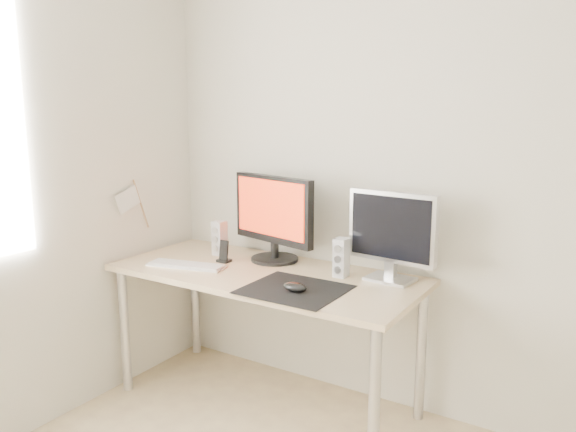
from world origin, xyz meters
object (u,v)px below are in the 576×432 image
at_px(mouse, 295,287).
at_px(phone_dock, 224,255).
at_px(main_monitor, 273,215).
at_px(keyboard, 186,265).
at_px(desk, 265,286).
at_px(speaker_right, 341,258).
at_px(speaker_left, 220,238).
at_px(second_monitor, 392,232).

bearing_deg(mouse, phone_dock, 158.88).
xyz_separation_m(main_monitor, keyboard, (-0.33, -0.34, -0.25)).
distance_m(desk, phone_dock, 0.32).
bearing_deg(speaker_right, main_monitor, 171.67).
xyz_separation_m(speaker_left, keyboard, (-0.00, -0.28, -0.09)).
distance_m(mouse, phone_dock, 0.63).
bearing_deg(phone_dock, mouse, -21.12).
xyz_separation_m(desk, main_monitor, (-0.08, 0.19, 0.33)).
relative_size(speaker_left, keyboard, 0.45).
bearing_deg(phone_dock, main_monitor, 37.19).
xyz_separation_m(keyboard, phone_dock, (0.11, 0.17, 0.03)).
bearing_deg(speaker_left, second_monitor, 3.48).
bearing_deg(keyboard, second_monitor, 18.75).
bearing_deg(main_monitor, speaker_right, -8.33).
bearing_deg(speaker_right, second_monitor, 16.75).
bearing_deg(keyboard, phone_dock, 56.56).
xyz_separation_m(main_monitor, phone_dock, (-0.21, -0.16, -0.22)).
bearing_deg(desk, phone_dock, 173.71).
bearing_deg(main_monitor, phone_dock, -142.81).
xyz_separation_m(main_monitor, second_monitor, (0.68, 0.00, -0.01)).
relative_size(second_monitor, keyboard, 1.04).
bearing_deg(speaker_left, desk, -18.81).
distance_m(desk, second_monitor, 0.71).
distance_m(mouse, speaker_left, 0.78).
height_order(mouse, second_monitor, second_monitor).
distance_m(main_monitor, second_monitor, 0.68).
relative_size(main_monitor, speaker_left, 2.80).
relative_size(mouse, second_monitor, 0.26).
relative_size(desk, main_monitor, 2.93).
distance_m(main_monitor, keyboard, 0.53).
xyz_separation_m(main_monitor, speaker_left, (-0.33, -0.06, -0.16)).
xyz_separation_m(speaker_left, phone_dock, (0.11, -0.11, -0.06)).
distance_m(speaker_right, phone_dock, 0.67).
distance_m(main_monitor, speaker_left, 0.37).
height_order(main_monitor, speaker_left, main_monitor).
relative_size(second_monitor, speaker_left, 2.32).
distance_m(desk, speaker_right, 0.43).
distance_m(keyboard, phone_dock, 0.21).
bearing_deg(second_monitor, desk, -161.57).
relative_size(desk, keyboard, 3.67).
relative_size(speaker_left, phone_dock, 1.62).
height_order(second_monitor, speaker_left, second_monitor).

